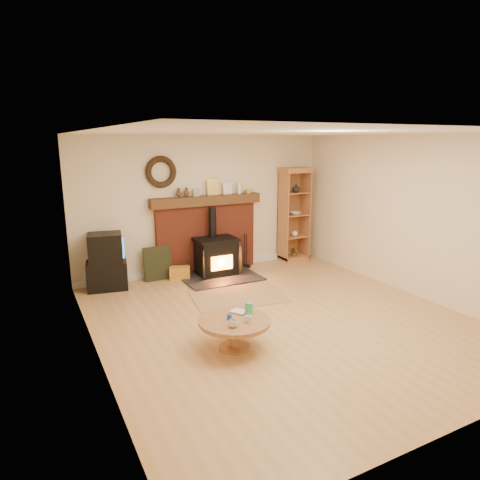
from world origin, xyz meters
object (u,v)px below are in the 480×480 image
wood_stove (217,258)px  curio_cabinet (293,215)px  tv_unit (106,263)px  coffee_table (235,325)px

wood_stove → curio_cabinet: (1.90, 0.28, 0.63)m
wood_stove → tv_unit: 1.99m
wood_stove → curio_cabinet: bearing=8.4°
tv_unit → coffee_table: (0.97, -2.95, -0.16)m
coffee_table → curio_cabinet: bearing=46.3°
wood_stove → tv_unit: size_ratio=1.43×
tv_unit → wood_stove: bearing=-5.6°
wood_stove → curio_cabinet: 2.02m
wood_stove → tv_unit: bearing=174.4°
coffee_table → wood_stove: bearing=70.0°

